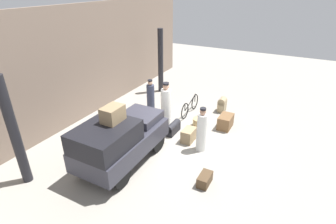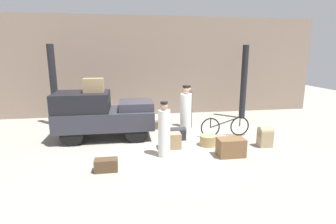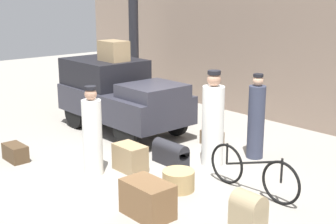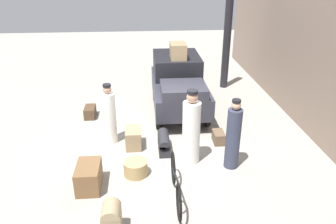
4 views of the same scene
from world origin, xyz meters
name	(u,v)px [view 2 (image 2 of 4)]	position (x,y,z in m)	size (l,w,h in m)	color
ground_plane	(163,141)	(0.00, 0.00, 0.00)	(30.00, 30.00, 0.00)	gray
station_building_facade	(151,67)	(0.00, 4.08, 2.25)	(16.00, 0.15, 4.50)	gray
canopy_pillar_left	(54,86)	(-3.97, 2.62, 1.61)	(0.27, 0.27, 3.21)	black
canopy_pillar_right	(244,82)	(3.96, 2.62, 1.61)	(0.27, 0.27, 3.21)	black
truck	(101,113)	(-2.04, 0.70, 0.88)	(3.24, 1.54, 1.60)	black
bicycle	(225,127)	(2.23, 0.19, 0.35)	(1.77, 0.04, 0.73)	black
wicker_basket	(208,140)	(1.36, -0.60, 0.17)	(0.52, 0.52, 0.33)	tan
porter_standing_middle	(164,132)	(-0.14, -1.26, 0.73)	(0.34, 0.34, 1.58)	white
porter_with_bicycle	(186,112)	(0.91, 0.67, 0.81)	(0.40, 0.40, 1.77)	white
porter_lifting_near_truck	(188,108)	(1.21, 1.56, 0.76)	(0.32, 0.32, 1.65)	#33384C
trunk_umber_medium	(106,165)	(-1.71, -2.00, 0.16)	(0.57, 0.31, 0.32)	#4C3823
trunk_barrel_dark	(265,136)	(3.09, -0.98, 0.34)	(0.41, 0.32, 0.65)	#9E8966
trunk_large_brown	(171,141)	(0.15, -0.67, 0.24)	(0.60, 0.38, 0.48)	#937A56
suitcase_tan_flat	(161,125)	(0.12, 1.52, 0.15)	(0.46, 0.27, 0.30)	brown
suitcase_small_leather	(231,147)	(1.73, -1.55, 0.26)	(0.76, 0.47, 0.52)	brown
suitcase_black_upright	(174,134)	(0.40, 0.08, 0.22)	(0.76, 0.27, 0.44)	#232328
trunk_on_truck_roof	(94,85)	(-2.22, 0.70, 1.83)	(0.65, 0.46, 0.46)	#937A56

